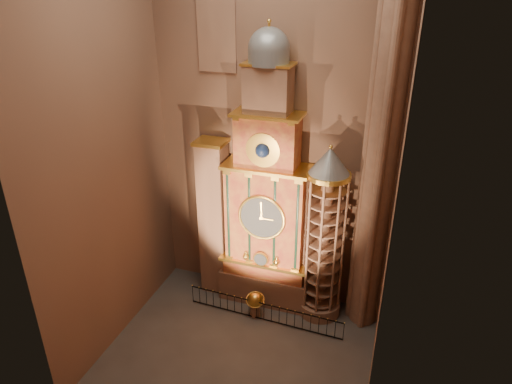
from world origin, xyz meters
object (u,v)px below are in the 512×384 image
(astronomical_clock, at_px, (267,204))
(iron_railing, at_px, (264,312))
(celestial_globe, at_px, (255,302))
(portrait_tower, at_px, (214,218))
(stair_turret, at_px, (324,237))

(astronomical_clock, bearing_deg, iron_railing, -75.61)
(celestial_globe, bearing_deg, portrait_tower, 150.19)
(portrait_tower, height_order, stair_turret, stair_turret)
(portrait_tower, relative_size, iron_railing, 1.08)
(astronomical_clock, relative_size, stair_turret, 1.55)
(astronomical_clock, height_order, iron_railing, astronomical_clock)
(celestial_globe, relative_size, iron_railing, 0.17)
(celestial_globe, bearing_deg, iron_railing, -24.32)
(portrait_tower, height_order, iron_railing, portrait_tower)
(astronomical_clock, distance_m, stair_turret, 3.78)
(portrait_tower, distance_m, iron_railing, 6.37)
(astronomical_clock, bearing_deg, celestial_globe, -92.82)
(astronomical_clock, distance_m, portrait_tower, 3.73)
(iron_railing, bearing_deg, astronomical_clock, 104.39)
(stair_turret, bearing_deg, celestial_globe, -155.81)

